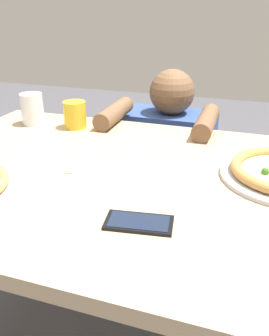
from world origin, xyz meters
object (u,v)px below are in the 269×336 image
Objects in this scene: diner_seated at (168,178)px; fork at (80,161)px; drink_cup_colored at (75,115)px; water_cup_clear at (32,109)px; cell_phone at (139,223)px.

fork is at bearing -102.78° from diner_seated.
diner_seated reaches higher than drink_cup_colored.
water_cup_clear is 0.82m from cell_phone.
diner_seated is at bearing 48.35° from drink_cup_colored.
drink_cup_colored is 0.18m from water_cup_clear.
fork is at bearing -38.83° from water_cup_clear.
diner_seated reaches higher than water_cup_clear.
water_cup_clear reaches higher than cell_phone.
drink_cup_colored is 0.33m from fork.
fork is (0.16, -0.29, -0.05)m from drink_cup_colored.
water_cup_clear is 0.72m from diner_seated.
water_cup_clear reaches higher than drink_cup_colored.
fork is 1.28× the size of cell_phone.
water_cup_clear is 0.60× the size of fork.
diner_seated is (0.14, 0.63, -0.34)m from fork.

